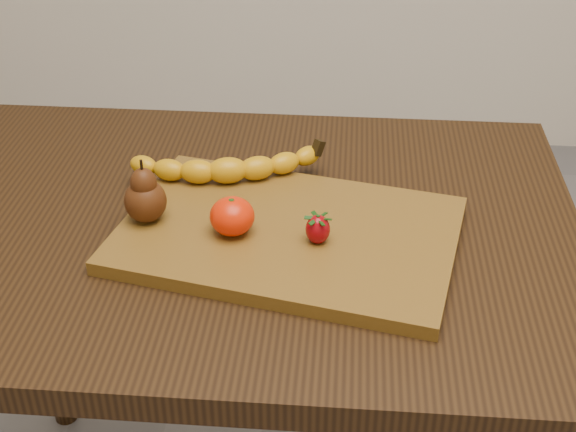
# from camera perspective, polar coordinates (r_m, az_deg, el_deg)

# --- Properties ---
(table) EXTENTS (1.00, 0.70, 0.76)m
(table) POSITION_cam_1_polar(r_m,az_deg,el_deg) (1.20, -4.00, -4.15)
(table) COLOR black
(table) RESTS_ON ground
(cutting_board) EXTENTS (0.50, 0.39, 0.02)m
(cutting_board) POSITION_cam_1_polar(r_m,az_deg,el_deg) (1.09, 0.00, -1.32)
(cutting_board) COLOR brown
(cutting_board) RESTS_ON table
(banana) EXTENTS (0.26, 0.11, 0.04)m
(banana) POSITION_cam_1_polar(r_m,az_deg,el_deg) (1.19, -4.31, 3.25)
(banana) COLOR #D69B0A
(banana) RESTS_ON cutting_board
(pear) EXTENTS (0.06, 0.06, 0.09)m
(pear) POSITION_cam_1_polar(r_m,az_deg,el_deg) (1.10, -10.18, 1.79)
(pear) COLOR #46210B
(pear) RESTS_ON cutting_board
(mandarin) EXTENTS (0.07, 0.07, 0.05)m
(mandarin) POSITION_cam_1_polar(r_m,az_deg,el_deg) (1.07, -3.99, -0.02)
(mandarin) COLOR red
(mandarin) RESTS_ON cutting_board
(strawberry) EXTENTS (0.03, 0.03, 0.04)m
(strawberry) POSITION_cam_1_polar(r_m,az_deg,el_deg) (1.05, 2.13, -0.88)
(strawberry) COLOR #91030B
(strawberry) RESTS_ON cutting_board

